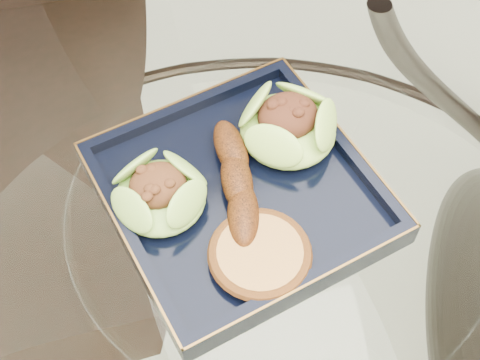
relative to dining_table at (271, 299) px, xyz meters
name	(u,v)px	position (x,y,z in m)	size (l,w,h in m)	color
dining_table	(271,299)	(0.00, 0.00, 0.00)	(1.13, 1.13, 0.77)	white
dining_chair	(67,133)	(-0.17, 0.43, -0.08)	(0.47, 0.47, 0.93)	black
navy_plate	(240,196)	(-0.02, 0.06, 0.17)	(0.27, 0.27, 0.02)	black
lettuce_wrap_left	(160,195)	(-0.10, 0.07, 0.20)	(0.10, 0.10, 0.03)	olive
lettuce_wrap_right	(288,127)	(0.06, 0.10, 0.20)	(0.11, 0.11, 0.04)	#73A831
roasted_plantain	(237,181)	(-0.02, 0.06, 0.20)	(0.16, 0.03, 0.03)	#582509
crumb_patty	(260,255)	(-0.03, -0.03, 0.19)	(0.09, 0.09, 0.02)	#BE833F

